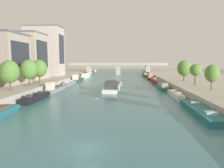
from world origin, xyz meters
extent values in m
plane|color=#42757F|center=(0.00, 0.00, 0.00)|extent=(400.00, 400.00, 0.00)
cube|color=#B7AD9E|center=(-36.30, 55.00, 0.99)|extent=(36.00, 170.00, 1.97)
cube|color=#B7AD9E|center=(36.30, 55.00, 0.99)|extent=(36.00, 170.00, 1.97)
cube|color=silver|center=(0.35, 44.81, 0.50)|extent=(5.01, 22.49, 0.99)
cube|color=silver|center=(0.78, 56.33, 0.60)|extent=(4.03, 1.36, 0.86)
cube|color=silver|center=(0.35, 44.81, 1.02)|extent=(5.09, 22.49, 0.06)
cube|color=#38383D|center=(0.08, 37.22, 2.08)|extent=(3.31, 4.58, 2.06)
cube|color=black|center=(0.16, 39.46, 2.39)|extent=(2.52, 0.12, 0.58)
cube|color=brown|center=(0.44, 47.05, 1.23)|extent=(3.70, 11.73, 0.36)
cylinder|color=#232328|center=(0.74, 38.09, 1.60)|extent=(0.07, 0.07, 1.10)
cube|color=silver|center=(1.68, 29.27, 0.01)|extent=(1.79, 5.91, 0.03)
cube|color=silver|center=(-1.92, 29.40, 0.01)|extent=(2.21, 5.81, 0.03)
cube|color=#23666B|center=(-16.42, 15.58, 0.63)|extent=(2.31, 1.31, 0.89)
cube|color=black|center=(-15.92, 24.01, 0.63)|extent=(2.19, 10.47, 1.26)
cube|color=black|center=(-15.83, 29.57, 0.76)|extent=(1.93, 1.29, 1.00)
cube|color=black|center=(-15.92, 24.01, 1.29)|extent=(2.23, 10.47, 0.06)
cube|color=#38383D|center=(-15.89, 26.30, 1.52)|extent=(1.02, 0.92, 0.40)
cube|color=#38383D|center=(-15.98, 21.08, 1.56)|extent=(1.12, 1.12, 0.48)
cylinder|color=#232328|center=(-15.68, 20.87, 1.87)|extent=(0.07, 0.07, 1.10)
cube|color=gray|center=(-16.16, 38.00, 0.48)|extent=(2.63, 11.51, 0.96)
cube|color=gray|center=(-15.95, 44.07, 0.57)|extent=(2.17, 1.28, 0.84)
cube|color=gray|center=(-16.16, 38.00, 0.99)|extent=(2.67, 11.51, 0.06)
cube|color=beige|center=(-16.29, 34.11, 2.04)|extent=(1.76, 2.34, 2.04)
cube|color=black|center=(-16.25, 35.26, 2.34)|extent=(1.35, 0.08, 0.57)
cube|color=brown|center=(-16.12, 39.14, 1.20)|extent=(1.95, 6.01, 0.36)
cylinder|color=#232328|center=(-15.94, 34.56, 1.57)|extent=(0.07, 0.07, 1.10)
cube|color=gray|center=(-16.18, 52.97, 0.59)|extent=(2.38, 9.87, 1.17)
cube|color=gray|center=(-16.04, 58.23, 0.70)|extent=(2.05, 1.30, 0.95)
cube|color=gray|center=(-16.18, 52.97, 1.20)|extent=(2.42, 9.87, 0.06)
cube|color=white|center=(-16.12, 55.13, 1.43)|extent=(1.09, 0.93, 0.40)
cube|color=white|center=(-16.25, 50.22, 1.47)|extent=(1.20, 1.13, 0.48)
cylinder|color=#232328|center=(-15.94, 50.02, 1.78)|extent=(0.07, 0.07, 1.10)
cube|color=#235633|center=(-16.42, 67.25, 0.45)|extent=(2.72, 12.35, 0.91)
cube|color=#235633|center=(-16.47, 73.76, 0.54)|extent=(2.51, 1.22, 0.81)
cube|color=#235633|center=(-16.42, 67.25, 0.94)|extent=(2.77, 12.35, 0.06)
cube|color=white|center=(-16.39, 63.05, 2.01)|extent=(1.99, 2.48, 2.09)
cube|color=black|center=(-16.40, 64.30, 2.33)|extent=(1.58, 0.04, 0.59)
cube|color=brown|center=(-16.43, 68.48, 1.15)|extent=(2.10, 6.43, 0.36)
cylinder|color=#232328|center=(-16.00, 63.55, 1.52)|extent=(0.07, 0.07, 1.10)
cube|color=silver|center=(-16.07, 82.96, 0.61)|extent=(2.53, 13.24, 1.21)
cube|color=silver|center=(-15.96, 89.91, 0.73)|extent=(2.23, 1.29, 0.97)
cube|color=silver|center=(-16.07, 82.96, 1.24)|extent=(2.57, 13.24, 0.06)
cube|color=beige|center=(-16.08, 82.30, 1.97)|extent=(2.03, 8.48, 1.39)
cube|color=#4C4C51|center=(-16.08, 82.30, 2.71)|extent=(2.18, 8.74, 0.08)
cylinder|color=#232328|center=(-15.78, 78.99, 1.82)|extent=(0.07, 0.07, 1.10)
cube|color=#23666B|center=(16.55, 14.30, 0.51)|extent=(3.27, 14.78, 1.02)
cube|color=#23666B|center=(16.73, 22.01, 0.61)|extent=(2.80, 1.29, 0.87)
cube|color=#23666B|center=(16.55, 14.30, 1.05)|extent=(3.33, 14.78, 0.06)
cube|color=#9EBCD6|center=(16.62, 17.54, 1.28)|extent=(1.48, 0.93, 0.40)
cube|color=#9EBCD6|center=(16.45, 10.19, 1.32)|extent=(1.63, 1.14, 0.48)
cylinder|color=#232328|center=(16.88, 9.88, 1.63)|extent=(0.07, 0.07, 1.10)
cube|color=silver|center=(16.49, 30.43, 0.53)|extent=(1.87, 10.17, 1.06)
cube|color=silver|center=(16.51, 35.86, 0.64)|extent=(1.75, 1.23, 0.89)
cube|color=silver|center=(16.49, 30.43, 1.09)|extent=(1.91, 10.17, 0.06)
cube|color=beige|center=(16.50, 32.67, 1.32)|extent=(0.92, 0.90, 0.40)
cube|color=beige|center=(16.48, 27.58, 1.36)|extent=(1.02, 1.10, 0.48)
cylinder|color=#232328|center=(16.76, 27.38, 1.67)|extent=(0.07, 0.07, 1.10)
cube|color=#23666B|center=(15.90, 44.92, 0.46)|extent=(2.36, 12.83, 0.92)
cube|color=#23666B|center=(15.99, 51.67, 0.55)|extent=(2.10, 1.23, 0.82)
cube|color=#23666B|center=(15.90, 44.92, 0.95)|extent=(2.41, 12.83, 0.06)
cube|color=tan|center=(15.89, 44.28, 1.67)|extent=(1.91, 8.22, 1.38)
cube|color=#4C4C51|center=(15.89, 44.28, 2.40)|extent=(2.04, 8.46, 0.08)
cylinder|color=#232328|center=(16.18, 41.07, 1.53)|extent=(0.07, 0.07, 1.10)
cube|color=maroon|center=(16.56, 61.63, 0.65)|extent=(2.88, 14.44, 1.30)
cube|color=maroon|center=(16.58, 69.19, 0.78)|extent=(2.70, 1.27, 1.02)
cube|color=maroon|center=(16.56, 61.63, 1.33)|extent=(2.94, 14.44, 0.06)
cube|color=beige|center=(16.57, 64.80, 1.56)|extent=(1.42, 0.90, 0.40)
cube|color=beige|center=(16.55, 57.59, 1.60)|extent=(1.57, 1.10, 0.48)
cylinder|color=#232328|center=(16.97, 57.30, 1.91)|extent=(0.07, 0.07, 1.10)
cube|color=maroon|center=(16.06, 78.54, 0.46)|extent=(2.86, 12.56, 0.93)
cube|color=maroon|center=(16.23, 85.14, 0.56)|extent=(2.44, 1.27, 0.82)
cube|color=maroon|center=(16.06, 78.54, 0.96)|extent=(2.91, 12.56, 0.06)
cube|color=tan|center=(15.95, 74.29, 2.04)|extent=(1.97, 2.55, 2.11)
cube|color=black|center=(15.98, 75.55, 2.36)|extent=(1.52, 0.07, 0.59)
cube|color=brown|center=(16.09, 79.79, 1.17)|extent=(2.15, 6.55, 0.36)
cylinder|color=#232328|center=(16.34, 74.78, 1.54)|extent=(0.07, 0.07, 1.10)
cube|color=#235633|center=(15.78, 95.02, 0.60)|extent=(2.50, 13.00, 1.21)
cube|color=#235633|center=(15.69, 101.86, 0.72)|extent=(2.24, 1.28, 0.97)
cube|color=#235633|center=(15.78, 95.02, 1.24)|extent=(2.54, 13.00, 0.06)
cube|color=beige|center=(15.74, 97.88, 1.47)|extent=(1.18, 0.91, 0.40)
cube|color=beige|center=(15.82, 91.39, 1.51)|extent=(1.30, 1.12, 0.48)
cylinder|color=#232328|center=(16.18, 91.14, 1.82)|extent=(0.07, 0.07, 1.10)
cylinder|color=brown|center=(-22.38, 25.39, 3.45)|extent=(0.38, 0.38, 2.95)
ellipsoid|color=#568438|center=(-22.38, 25.39, 6.37)|extent=(4.34, 4.34, 5.24)
cylinder|color=brown|center=(-22.21, 34.42, 3.52)|extent=(0.33, 0.33, 3.09)
ellipsoid|color=#568438|center=(-22.21, 34.42, 6.52)|extent=(4.57, 4.57, 5.29)
cylinder|color=brown|center=(-22.61, 42.14, 3.47)|extent=(0.37, 0.37, 3.00)
ellipsoid|color=#568438|center=(-22.61, 42.14, 6.45)|extent=(4.69, 4.69, 5.38)
cylinder|color=brown|center=(24.41, 29.45, 3.36)|extent=(0.24, 0.24, 2.77)
ellipsoid|color=#568438|center=(24.41, 29.45, 5.89)|extent=(3.31, 3.31, 4.17)
cylinder|color=brown|center=(23.96, 39.24, 3.64)|extent=(0.32, 0.32, 3.33)
ellipsoid|color=#568438|center=(23.96, 39.24, 6.23)|extent=(3.32, 3.32, 3.36)
cylinder|color=brown|center=(24.07, 50.36, 3.41)|extent=(0.39, 0.39, 2.88)
ellipsoid|color=#568438|center=(24.07, 50.36, 6.31)|extent=(4.65, 4.65, 5.30)
cube|color=#A89989|center=(-32.46, 38.94, 9.23)|extent=(11.85, 12.94, 14.51)
cube|color=#565B66|center=(-32.46, 38.94, 16.74)|extent=(12.20, 13.32, 0.50)
cube|color=#232833|center=(-26.52, 38.94, 9.96)|extent=(0.04, 10.35, 8.71)
cube|color=#B2A38E|center=(-32.46, 54.87, 10.30)|extent=(11.65, 12.50, 16.66)
cube|color=slate|center=(-32.46, 54.87, 18.88)|extent=(12.00, 12.88, 0.50)
cube|color=#232833|center=(-26.61, 54.87, 11.13)|extent=(0.04, 10.00, 9.99)
cube|color=#BCB2A8|center=(-32.46, 71.45, 12.78)|extent=(15.99, 9.11, 21.61)
cube|color=slate|center=(-32.46, 71.45, 23.83)|extent=(16.47, 9.39, 0.50)
cube|color=#232833|center=(-24.44, 71.45, 13.86)|extent=(0.04, 7.29, 12.96)
cube|color=#ADA899|center=(0.00, 107.53, 6.17)|extent=(60.59, 4.40, 0.60)
cube|color=#ADA899|center=(0.00, 105.53, 6.92)|extent=(60.59, 0.30, 0.90)
cube|color=#ADA899|center=(0.00, 109.53, 6.92)|extent=(60.59, 0.30, 0.90)
cube|color=#ADA899|center=(-18.30, 107.53, 2.94)|extent=(2.80, 3.60, 5.87)
cube|color=#ADA899|center=(0.00, 107.53, 2.94)|extent=(2.80, 3.60, 5.87)
cube|color=#ADA899|center=(18.30, 107.53, 2.94)|extent=(2.80, 3.60, 5.87)
camera|label=1|loc=(3.78, -19.25, 8.93)|focal=32.39mm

